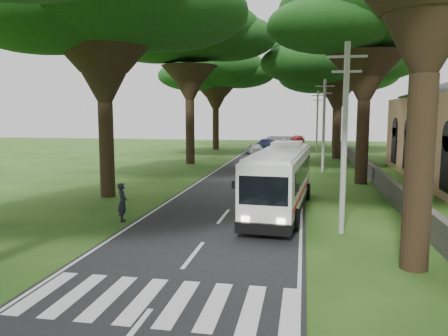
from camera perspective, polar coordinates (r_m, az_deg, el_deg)
name	(u,v)px	position (r m, az deg, el deg)	size (l,w,h in m)	color
ground	(178,275)	(14.31, -6.05, -13.78)	(140.00, 140.00, 0.00)	#204212
road	(259,172)	(38.34, 4.55, -0.49)	(8.00, 120.00, 0.04)	black
crosswalk	(157,302)	(12.55, -8.74, -16.92)	(8.00, 3.00, 0.01)	silver
property_wall	(368,169)	(37.44, 18.24, -0.10)	(0.35, 50.00, 1.20)	#383533
pole_near	(345,136)	(18.90, 15.47, 4.10)	(1.60, 0.24, 8.00)	gray
pole_mid	(324,124)	(38.85, 12.90, 5.63)	(1.60, 0.24, 8.00)	gray
pole_far	(317,120)	(58.84, 12.08, 6.11)	(1.60, 0.24, 8.00)	gray
tree_l_mida	(102,2)	(28.23, -15.69, 20.14)	(14.14, 14.14, 14.70)	black
tree_l_midb	(189,32)	(44.98, -4.58, 17.25)	(14.25, 14.25, 16.18)	black
tree_l_far	(216,69)	(62.35, -1.10, 12.80)	(13.86, 13.86, 14.29)	black
tree_r_mida	(367,14)	(33.77, 18.22, 18.51)	(12.55, 12.55, 14.83)	black
tree_r_midb	(340,55)	(51.34, 14.85, 14.14)	(15.58, 15.58, 14.93)	black
tree_r_far	(337,71)	(69.25, 14.54, 12.16)	(15.71, 15.71, 14.81)	black
coach_bus	(281,179)	(22.83, 7.43, -1.40)	(3.18, 11.04, 3.21)	white
distant_car_a	(255,149)	(53.94, 4.09, 2.52)	(1.70, 4.21, 1.44)	#A4A5A8
distant_car_b	(266,144)	(63.24, 5.47, 3.15)	(1.42, 4.08, 1.35)	navy
distant_car_c	(297,139)	(77.08, 9.55, 3.77)	(1.77, 4.36, 1.26)	maroon
pedestrian	(122,202)	(21.20, -13.12, -4.40)	(0.67, 0.44, 1.85)	black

